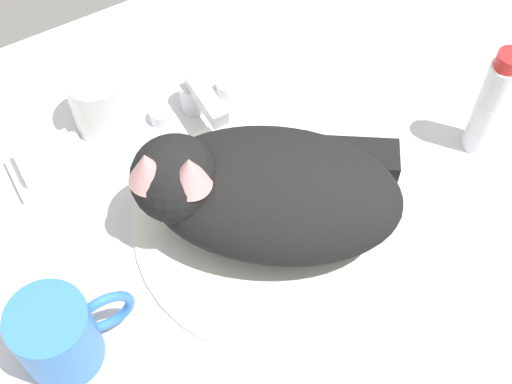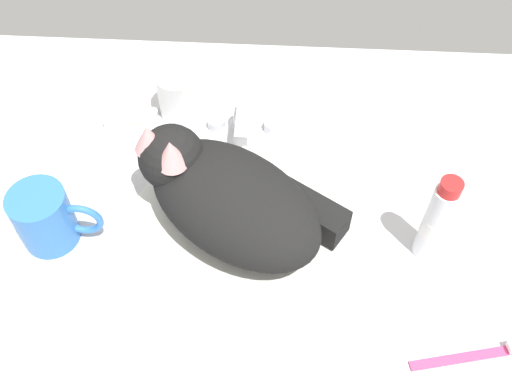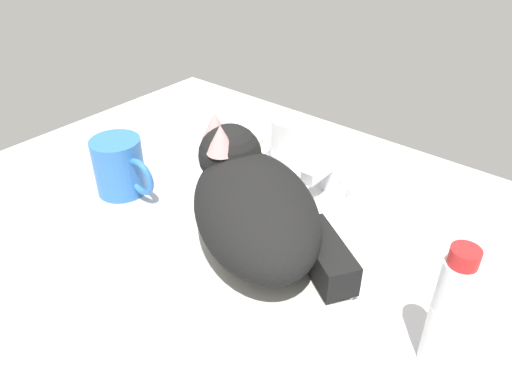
# 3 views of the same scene
# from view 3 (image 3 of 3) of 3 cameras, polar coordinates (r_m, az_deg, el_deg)

# --- Properties ---
(ground_plane) EXTENTS (1.10, 0.83, 0.03)m
(ground_plane) POSITION_cam_3_polar(r_m,az_deg,el_deg) (0.70, -0.09, -7.33)
(ground_plane) COLOR silver
(sink_basin) EXTENTS (0.32, 0.32, 0.01)m
(sink_basin) POSITION_cam_3_polar(r_m,az_deg,el_deg) (0.69, -0.09, -6.13)
(sink_basin) COLOR silver
(sink_basin) RESTS_ON ground_plane
(faucet) EXTENTS (0.12, 0.09, 0.06)m
(faucet) POSITION_cam_3_polar(r_m,az_deg,el_deg) (0.80, 8.47, 1.80)
(faucet) COLOR silver
(faucet) RESTS_ON ground_plane
(cat) EXTENTS (0.32, 0.29, 0.15)m
(cat) POSITION_cam_3_polar(r_m,az_deg,el_deg) (0.67, -0.35, -1.04)
(cat) COLOR black
(cat) RESTS_ON sink_basin
(coffee_mug) EXTENTS (0.12, 0.08, 0.09)m
(coffee_mug) POSITION_cam_3_polar(r_m,az_deg,el_deg) (0.81, -15.60, 2.86)
(coffee_mug) COLOR #3372C6
(coffee_mug) RESTS_ON ground_plane
(rinse_cup) EXTENTS (0.07, 0.07, 0.08)m
(rinse_cup) POSITION_cam_3_polar(r_m,az_deg,el_deg) (0.88, 3.92, 6.12)
(rinse_cup) COLOR white
(rinse_cup) RESTS_ON ground_plane
(soap_dish) EXTENTS (0.09, 0.06, 0.01)m
(soap_dish) POSITION_cam_3_polar(r_m,az_deg,el_deg) (0.92, -1.60, 4.96)
(soap_dish) COLOR white
(soap_dish) RESTS_ON ground_plane
(soap_bar) EXTENTS (0.07, 0.05, 0.02)m
(soap_bar) POSITION_cam_3_polar(r_m,az_deg,el_deg) (0.91, -1.61, 5.88)
(soap_bar) COLOR silver
(soap_bar) RESTS_ON soap_dish
(toothpaste_bottle) EXTENTS (0.03, 0.03, 0.16)m
(toothpaste_bottle) POSITION_cam_3_polar(r_m,az_deg,el_deg) (0.54, 21.43, -12.94)
(toothpaste_bottle) COLOR white
(toothpaste_bottle) RESTS_ON ground_plane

